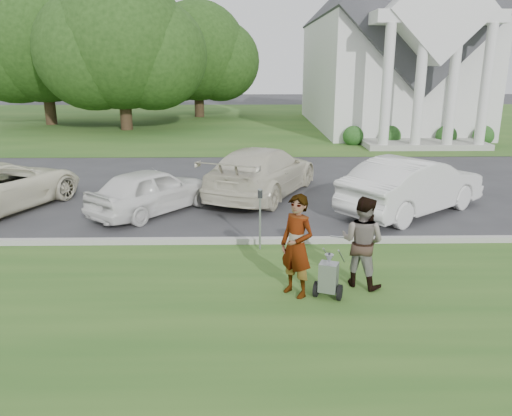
{
  "coord_description": "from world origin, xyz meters",
  "views": [
    {
      "loc": [
        -0.14,
        -10.79,
        4.22
      ],
      "look_at": [
        0.05,
        0.0,
        1.06
      ],
      "focal_mm": 35.0,
      "sensor_mm": 36.0,
      "label": 1
    }
  ],
  "objects_px": {
    "striping_cart": "(328,278)",
    "person_left": "(297,247)",
    "car_d": "(413,185)",
    "church": "(388,35)",
    "tree_back": "(198,56)",
    "car_b": "(152,190)",
    "person_right": "(362,242)",
    "car_c": "(262,171)",
    "parking_meter_near": "(260,212)",
    "tree_far": "(42,40)",
    "tree_left": "(121,48)"
  },
  "relations": [
    {
      "from": "tree_left",
      "to": "car_b",
      "type": "relative_size",
      "value": 2.71
    },
    {
      "from": "church",
      "to": "car_c",
      "type": "height_order",
      "value": "church"
    },
    {
      "from": "car_b",
      "to": "person_right",
      "type": "bearing_deg",
      "value": 173.24
    },
    {
      "from": "striping_cart",
      "to": "parking_meter_near",
      "type": "xyz_separation_m",
      "value": [
        -1.2,
        2.52,
        0.52
      ]
    },
    {
      "from": "person_left",
      "to": "car_b",
      "type": "bearing_deg",
      "value": 169.72
    },
    {
      "from": "person_right",
      "to": "tree_left",
      "type": "bearing_deg",
      "value": -31.27
    },
    {
      "from": "car_b",
      "to": "car_c",
      "type": "distance_m",
      "value": 3.79
    },
    {
      "from": "tree_left",
      "to": "car_b",
      "type": "height_order",
      "value": "tree_left"
    },
    {
      "from": "church",
      "to": "person_right",
      "type": "relative_size",
      "value": 13.44
    },
    {
      "from": "striping_cart",
      "to": "car_d",
      "type": "distance_m",
      "value": 6.4
    },
    {
      "from": "tree_back",
      "to": "person_right",
      "type": "distance_m",
      "value": 32.61
    },
    {
      "from": "tree_back",
      "to": "car_d",
      "type": "relative_size",
      "value": 1.95
    },
    {
      "from": "tree_back",
      "to": "parking_meter_near",
      "type": "relative_size",
      "value": 6.58
    },
    {
      "from": "car_b",
      "to": "tree_far",
      "type": "bearing_deg",
      "value": -24.33
    },
    {
      "from": "striping_cart",
      "to": "person_left",
      "type": "distance_m",
      "value": 0.82
    },
    {
      "from": "tree_far",
      "to": "car_c",
      "type": "bearing_deg",
      "value": -54.11
    },
    {
      "from": "tree_back",
      "to": "car_c",
      "type": "relative_size",
      "value": 1.75
    },
    {
      "from": "striping_cart",
      "to": "person_right",
      "type": "bearing_deg",
      "value": 58.04
    },
    {
      "from": "church",
      "to": "car_c",
      "type": "xyz_separation_m",
      "value": [
        -8.66,
        -17.96,
        -5.14
      ]
    },
    {
      "from": "car_b",
      "to": "car_d",
      "type": "xyz_separation_m",
      "value": [
        7.54,
        -0.1,
        0.14
      ]
    },
    {
      "from": "striping_cart",
      "to": "car_b",
      "type": "height_order",
      "value": "car_b"
    },
    {
      "from": "tree_left",
      "to": "car_c",
      "type": "relative_size",
      "value": 1.93
    },
    {
      "from": "church",
      "to": "tree_far",
      "type": "relative_size",
      "value": 2.07
    },
    {
      "from": "church",
      "to": "tree_far",
      "type": "height_order",
      "value": "church"
    },
    {
      "from": "tree_far",
      "to": "car_c",
      "type": "distance_m",
      "value": 24.97
    },
    {
      "from": "person_left",
      "to": "car_c",
      "type": "height_order",
      "value": "person_left"
    },
    {
      "from": "person_left",
      "to": "person_right",
      "type": "relative_size",
      "value": 1.08
    },
    {
      "from": "striping_cart",
      "to": "person_left",
      "type": "height_order",
      "value": "person_left"
    },
    {
      "from": "tree_far",
      "to": "striping_cart",
      "type": "relative_size",
      "value": 10.7
    },
    {
      "from": "person_right",
      "to": "church",
      "type": "bearing_deg",
      "value": -69.75
    },
    {
      "from": "church",
      "to": "car_d",
      "type": "xyz_separation_m",
      "value": [
        -4.37,
        -20.0,
        -5.13
      ]
    },
    {
      "from": "tree_back",
      "to": "car_b",
      "type": "relative_size",
      "value": 2.45
    },
    {
      "from": "striping_cart",
      "to": "person_right",
      "type": "height_order",
      "value": "person_right"
    },
    {
      "from": "tree_left",
      "to": "person_left",
      "type": "xyz_separation_m",
      "value": [
        8.77,
        -24.21,
        -4.14
      ]
    },
    {
      "from": "church",
      "to": "striping_cart",
      "type": "xyz_separation_m",
      "value": [
        -7.66,
        -25.48,
        -5.54
      ]
    },
    {
      "from": "tree_back",
      "to": "striping_cart",
      "type": "relative_size",
      "value": 8.84
    },
    {
      "from": "tree_back",
      "to": "person_left",
      "type": "height_order",
      "value": "tree_back"
    },
    {
      "from": "tree_back",
      "to": "car_b",
      "type": "bearing_deg",
      "value": -87.63
    },
    {
      "from": "person_right",
      "to": "car_d",
      "type": "height_order",
      "value": "person_right"
    },
    {
      "from": "tree_far",
      "to": "person_left",
      "type": "distance_m",
      "value": 31.32
    },
    {
      "from": "car_c",
      "to": "church",
      "type": "bearing_deg",
      "value": -91.66
    },
    {
      "from": "striping_cart",
      "to": "car_c",
      "type": "distance_m",
      "value": 7.6
    },
    {
      "from": "person_right",
      "to": "parking_meter_near",
      "type": "relative_size",
      "value": 1.23
    },
    {
      "from": "person_left",
      "to": "person_right",
      "type": "xyz_separation_m",
      "value": [
        1.3,
        0.4,
        -0.07
      ]
    },
    {
      "from": "tree_far",
      "to": "car_d",
      "type": "height_order",
      "value": "tree_far"
    },
    {
      "from": "car_d",
      "to": "church",
      "type": "bearing_deg",
      "value": -50.02
    },
    {
      "from": "tree_far",
      "to": "person_right",
      "type": "distance_m",
      "value": 31.63
    },
    {
      "from": "car_b",
      "to": "car_d",
      "type": "bearing_deg",
      "value": -142.09
    },
    {
      "from": "tree_far",
      "to": "car_d",
      "type": "relative_size",
      "value": 2.36
    },
    {
      "from": "person_right",
      "to": "car_c",
      "type": "relative_size",
      "value": 0.33
    }
  ]
}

